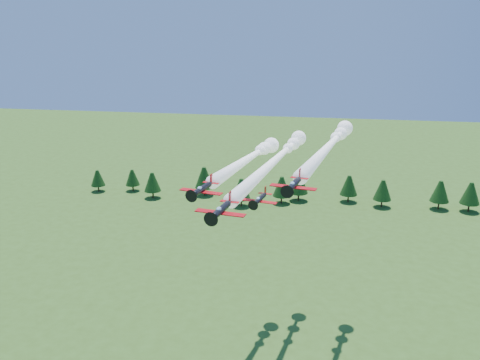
% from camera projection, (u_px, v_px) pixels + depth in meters
% --- Properties ---
extents(plane_lead, '(15.24, 59.25, 3.70)m').
position_uv_depth(plane_lead, '(276.00, 160.00, 114.01)').
color(plane_lead, black).
rests_on(plane_lead, ground).
extents(plane_left, '(14.33, 42.78, 3.70)m').
position_uv_depth(plane_left, '(250.00, 157.00, 117.12)').
color(plane_left, black).
rests_on(plane_left, ground).
extents(plane_right, '(14.94, 52.01, 3.70)m').
position_uv_depth(plane_right, '(330.00, 145.00, 112.47)').
color(plane_right, black).
rests_on(plane_right, ground).
extents(plane_slot, '(6.89, 7.57, 2.41)m').
position_uv_depth(plane_slot, '(259.00, 199.00, 98.16)').
color(plane_slot, black).
rests_on(plane_slot, ground).
extents(treeline, '(173.79, 18.88, 11.86)m').
position_uv_depth(treeline, '(303.00, 186.00, 208.29)').
color(treeline, '#382314').
rests_on(treeline, ground).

